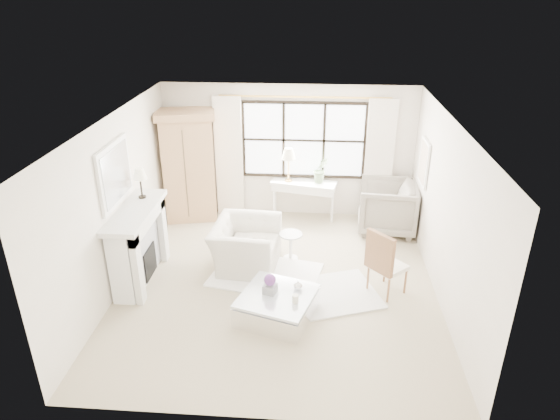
# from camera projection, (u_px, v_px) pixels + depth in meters

# --- Properties ---
(floor) EXTENTS (5.50, 5.50, 0.00)m
(floor) POSITION_uv_depth(u_px,v_px,m) (278.00, 284.00, 8.12)
(floor) COLOR tan
(floor) RESTS_ON ground
(ceiling) EXTENTS (5.50, 5.50, 0.00)m
(ceiling) POSITION_uv_depth(u_px,v_px,m) (278.00, 121.00, 6.98)
(ceiling) COLOR white
(ceiling) RESTS_ON ground
(wall_back) EXTENTS (5.00, 0.00, 5.00)m
(wall_back) POSITION_uv_depth(u_px,v_px,m) (289.00, 152.00, 10.03)
(wall_back) COLOR silver
(wall_back) RESTS_ON ground
(wall_front) EXTENTS (5.00, 0.00, 5.00)m
(wall_front) POSITION_uv_depth(u_px,v_px,m) (257.00, 321.00, 5.06)
(wall_front) COLOR silver
(wall_front) RESTS_ON ground
(wall_left) EXTENTS (0.00, 5.50, 5.50)m
(wall_left) POSITION_uv_depth(u_px,v_px,m) (117.00, 203.00, 7.72)
(wall_left) COLOR silver
(wall_left) RESTS_ON ground
(wall_right) EXTENTS (0.00, 5.50, 5.50)m
(wall_right) POSITION_uv_depth(u_px,v_px,m) (446.00, 214.00, 7.38)
(wall_right) COLOR beige
(wall_right) RESTS_ON ground
(window_pane) EXTENTS (2.40, 0.02, 1.50)m
(window_pane) POSITION_uv_depth(u_px,v_px,m) (304.00, 140.00, 9.89)
(window_pane) COLOR white
(window_pane) RESTS_ON wall_back
(window_frame) EXTENTS (2.50, 0.04, 1.50)m
(window_frame) POSITION_uv_depth(u_px,v_px,m) (304.00, 140.00, 9.88)
(window_frame) COLOR black
(window_frame) RESTS_ON wall_back
(curtain_rod) EXTENTS (3.30, 0.04, 0.04)m
(curtain_rod) POSITION_uv_depth(u_px,v_px,m) (305.00, 97.00, 9.47)
(curtain_rod) COLOR gold
(curtain_rod) RESTS_ON wall_back
(curtain_left) EXTENTS (0.55, 0.10, 2.47)m
(curtain_left) POSITION_uv_depth(u_px,v_px,m) (229.00, 157.00, 10.07)
(curtain_left) COLOR silver
(curtain_left) RESTS_ON ground
(curtain_right) EXTENTS (0.55, 0.10, 2.47)m
(curtain_right) POSITION_uv_depth(u_px,v_px,m) (379.00, 161.00, 9.87)
(curtain_right) COLOR silver
(curtain_right) RESTS_ON ground
(fireplace) EXTENTS (0.58, 1.66, 1.26)m
(fireplace) POSITION_uv_depth(u_px,v_px,m) (137.00, 244.00, 8.00)
(fireplace) COLOR silver
(fireplace) RESTS_ON ground
(mirror_frame) EXTENTS (0.05, 1.15, 0.95)m
(mirror_frame) POSITION_uv_depth(u_px,v_px,m) (115.00, 174.00, 7.51)
(mirror_frame) COLOR white
(mirror_frame) RESTS_ON wall_left
(mirror_glass) EXTENTS (0.02, 1.00, 0.80)m
(mirror_glass) POSITION_uv_depth(u_px,v_px,m) (117.00, 174.00, 7.50)
(mirror_glass) COLOR silver
(mirror_glass) RESTS_ON wall_left
(art_frame) EXTENTS (0.04, 0.62, 0.82)m
(art_frame) POSITION_uv_depth(u_px,v_px,m) (424.00, 163.00, 8.83)
(art_frame) COLOR white
(art_frame) RESTS_ON wall_right
(art_canvas) EXTENTS (0.01, 0.52, 0.72)m
(art_canvas) POSITION_uv_depth(u_px,v_px,m) (423.00, 163.00, 8.83)
(art_canvas) COLOR beige
(art_canvas) RESTS_ON wall_right
(mantel_lamp) EXTENTS (0.22, 0.22, 0.51)m
(mantel_lamp) POSITION_uv_depth(u_px,v_px,m) (140.00, 175.00, 7.98)
(mantel_lamp) COLOR black
(mantel_lamp) RESTS_ON fireplace
(armoire) EXTENTS (1.24, 0.92, 2.24)m
(armoire) POSITION_uv_depth(u_px,v_px,m) (189.00, 165.00, 9.91)
(armoire) COLOR tan
(armoire) RESTS_ON floor
(console_table) EXTENTS (1.37, 0.71, 0.80)m
(console_table) POSITION_uv_depth(u_px,v_px,m) (303.00, 200.00, 10.20)
(console_table) COLOR white
(console_table) RESTS_ON floor
(console_lamp) EXTENTS (0.28, 0.28, 0.69)m
(console_lamp) POSITION_uv_depth(u_px,v_px,m) (289.00, 155.00, 9.83)
(console_lamp) COLOR #A67C39
(console_lamp) RESTS_ON console_table
(orchid_plant) EXTENTS (0.35, 0.31, 0.53)m
(orchid_plant) POSITION_uv_depth(u_px,v_px,m) (321.00, 170.00, 9.89)
(orchid_plant) COLOR #607A51
(orchid_plant) RESTS_ON console_table
(side_table) EXTENTS (0.40, 0.40, 0.51)m
(side_table) POSITION_uv_depth(u_px,v_px,m) (291.00, 243.00, 8.69)
(side_table) COLOR white
(side_table) RESTS_ON floor
(rug_left) EXTENTS (1.95, 1.56, 0.03)m
(rug_left) POSITION_uv_depth(u_px,v_px,m) (266.00, 275.00, 8.34)
(rug_left) COLOR white
(rug_left) RESTS_ON floor
(rug_right) EXTENTS (1.81, 1.58, 0.03)m
(rug_right) POSITION_uv_depth(u_px,v_px,m) (328.00, 295.00, 7.81)
(rug_right) COLOR silver
(rug_right) RESTS_ON floor
(club_armchair) EXTENTS (1.16, 1.30, 0.78)m
(club_armchair) POSITION_uv_depth(u_px,v_px,m) (246.00, 245.00, 8.49)
(club_armchair) COLOR beige
(club_armchair) RESTS_ON floor
(wingback_chair) EXTENTS (1.18, 1.16, 0.99)m
(wingback_chair) POSITION_uv_depth(u_px,v_px,m) (387.00, 207.00, 9.66)
(wingback_chair) COLOR gray
(wingback_chair) RESTS_ON floor
(french_chair) EXTENTS (0.68, 0.68, 1.08)m
(french_chair) POSITION_uv_depth(u_px,v_px,m) (386.00, 275.00, 7.78)
(french_chair) COLOR #8F603C
(french_chair) RESTS_ON floor
(coffee_table) EXTENTS (1.26, 1.26, 0.38)m
(coffee_table) POSITION_uv_depth(u_px,v_px,m) (277.00, 306.00, 7.26)
(coffee_table) COLOR white
(coffee_table) RESTS_ON floor
(planter_box) EXTENTS (0.22, 0.22, 0.13)m
(planter_box) POSITION_uv_depth(u_px,v_px,m) (270.00, 289.00, 7.19)
(planter_box) COLOR gray
(planter_box) RESTS_ON coffee_table
(planter_flowers) EXTENTS (0.17, 0.17, 0.17)m
(planter_flowers) POSITION_uv_depth(u_px,v_px,m) (270.00, 280.00, 7.13)
(planter_flowers) COLOR #65317B
(planter_flowers) RESTS_ON planter_box
(pillar_candle) EXTENTS (0.09, 0.09, 0.12)m
(pillar_candle) POSITION_uv_depth(u_px,v_px,m) (295.00, 299.00, 6.98)
(pillar_candle) COLOR beige
(pillar_candle) RESTS_ON coffee_table
(coffee_vase) EXTENTS (0.16, 0.16, 0.14)m
(coffee_vase) POSITION_uv_depth(u_px,v_px,m) (298.00, 285.00, 7.27)
(coffee_vase) COLOR silver
(coffee_vase) RESTS_ON coffee_table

